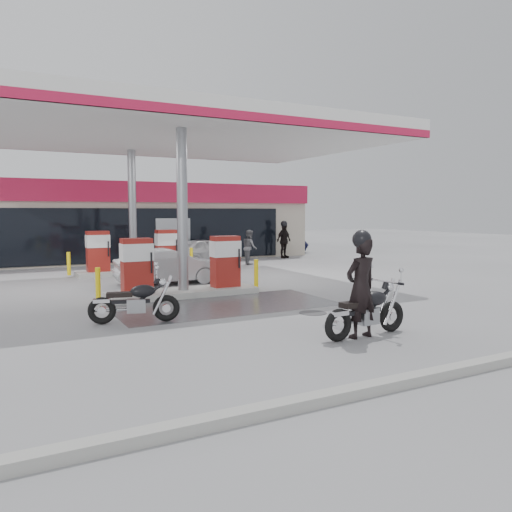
{
  "coord_description": "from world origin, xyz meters",
  "views": [
    {
      "loc": [
        -5.04,
        -12.25,
        2.55
      ],
      "look_at": [
        1.99,
        1.05,
        1.2
      ],
      "focal_mm": 35.0,
      "sensor_mm": 36.0,
      "label": 1
    }
  ],
  "objects_px": {
    "pump_island_far": "(133,257)",
    "parked_motorcycle": "(136,302)",
    "main_motorcycle": "(367,312)",
    "parked_car_right": "(273,243)",
    "biker_main": "(361,288)",
    "biker_walking": "(284,241)",
    "attendant": "(250,247)",
    "parked_car_left": "(7,252)",
    "hatchback_silver": "(170,266)",
    "pump_island_near": "(183,272)",
    "sedan_white": "(207,250)"
  },
  "relations": [
    {
      "from": "main_motorcycle",
      "to": "hatchback_silver",
      "type": "bearing_deg",
      "value": 92.71
    },
    {
      "from": "pump_island_far",
      "to": "biker_walking",
      "type": "xyz_separation_m",
      "value": [
        9.0,
        3.05,
        0.25
      ]
    },
    {
      "from": "sedan_white",
      "to": "hatchback_silver",
      "type": "height_order",
      "value": "hatchback_silver"
    },
    {
      "from": "sedan_white",
      "to": "main_motorcycle",
      "type": "bearing_deg",
      "value": 163.21
    },
    {
      "from": "parked_car_left",
      "to": "pump_island_near",
      "type": "bearing_deg",
      "value": 178.17
    },
    {
      "from": "parked_car_right",
      "to": "biker_walking",
      "type": "bearing_deg",
      "value": 154.26
    },
    {
      "from": "biker_main",
      "to": "parked_car_right",
      "type": "distance_m",
      "value": 20.35
    },
    {
      "from": "hatchback_silver",
      "to": "parked_car_right",
      "type": "height_order",
      "value": "parked_car_right"
    },
    {
      "from": "pump_island_far",
      "to": "biker_walking",
      "type": "height_order",
      "value": "biker_walking"
    },
    {
      "from": "pump_island_far",
      "to": "hatchback_silver",
      "type": "relative_size",
      "value": 1.37
    },
    {
      "from": "pump_island_near",
      "to": "sedan_white",
      "type": "xyz_separation_m",
      "value": [
        4.54,
        9.2,
        -0.11
      ]
    },
    {
      "from": "attendant",
      "to": "parked_motorcycle",
      "type": "bearing_deg",
      "value": 154.51
    },
    {
      "from": "main_motorcycle",
      "to": "attendant",
      "type": "bearing_deg",
      "value": 67.57
    },
    {
      "from": "pump_island_far",
      "to": "parked_motorcycle",
      "type": "bearing_deg",
      "value": -103.76
    },
    {
      "from": "pump_island_far",
      "to": "parked_motorcycle",
      "type": "height_order",
      "value": "pump_island_far"
    },
    {
      "from": "pump_island_far",
      "to": "biker_main",
      "type": "height_order",
      "value": "biker_main"
    },
    {
      "from": "main_motorcycle",
      "to": "attendant",
      "type": "distance_m",
      "value": 14.09
    },
    {
      "from": "main_motorcycle",
      "to": "parked_car_right",
      "type": "xyz_separation_m",
      "value": [
        8.34,
        18.45,
        0.16
      ]
    },
    {
      "from": "attendant",
      "to": "biker_walking",
      "type": "bearing_deg",
      "value": -43.57
    },
    {
      "from": "sedan_white",
      "to": "hatchback_silver",
      "type": "distance_m",
      "value": 7.81
    },
    {
      "from": "pump_island_far",
      "to": "biker_walking",
      "type": "bearing_deg",
      "value": 18.72
    },
    {
      "from": "attendant",
      "to": "parked_car_left",
      "type": "height_order",
      "value": "attendant"
    },
    {
      "from": "pump_island_near",
      "to": "parked_motorcycle",
      "type": "height_order",
      "value": "pump_island_near"
    },
    {
      "from": "pump_island_far",
      "to": "parked_motorcycle",
      "type": "distance_m",
      "value": 9.28
    },
    {
      "from": "biker_main",
      "to": "biker_walking",
      "type": "xyz_separation_m",
      "value": [
        7.54,
        15.52,
        -0.06
      ]
    },
    {
      "from": "biker_main",
      "to": "parked_car_right",
      "type": "xyz_separation_m",
      "value": [
        8.54,
        18.47,
        -0.37
      ]
    },
    {
      "from": "biker_walking",
      "to": "hatchback_silver",
      "type": "bearing_deg",
      "value": -164.65
    },
    {
      "from": "main_motorcycle",
      "to": "sedan_white",
      "type": "distance_m",
      "value": 15.91
    },
    {
      "from": "parked_car_left",
      "to": "biker_walking",
      "type": "relative_size",
      "value": 2.26
    },
    {
      "from": "biker_main",
      "to": "parked_car_right",
      "type": "relative_size",
      "value": 0.44
    },
    {
      "from": "pump_island_far",
      "to": "attendant",
      "type": "height_order",
      "value": "pump_island_far"
    },
    {
      "from": "biker_walking",
      "to": "parked_motorcycle",
      "type": "bearing_deg",
      "value": -154.61
    },
    {
      "from": "pump_island_far",
      "to": "parked_car_left",
      "type": "bearing_deg",
      "value": 126.87
    },
    {
      "from": "pump_island_near",
      "to": "attendant",
      "type": "height_order",
      "value": "pump_island_near"
    },
    {
      "from": "parked_car_right",
      "to": "hatchback_silver",
      "type": "bearing_deg",
      "value": 127.52
    },
    {
      "from": "pump_island_far",
      "to": "hatchback_silver",
      "type": "bearing_deg",
      "value": -83.04
    },
    {
      "from": "pump_island_near",
      "to": "parked_motorcycle",
      "type": "distance_m",
      "value": 3.74
    },
    {
      "from": "biker_main",
      "to": "parked_motorcycle",
      "type": "relative_size",
      "value": 1.01
    },
    {
      "from": "biker_main",
      "to": "parked_car_left",
      "type": "xyz_separation_m",
      "value": [
        -5.96,
        18.47,
        -0.39
      ]
    },
    {
      "from": "pump_island_near",
      "to": "biker_main",
      "type": "relative_size",
      "value": 2.52
    },
    {
      "from": "attendant",
      "to": "main_motorcycle",
      "type": "bearing_deg",
      "value": 176.03
    },
    {
      "from": "biker_main",
      "to": "parked_motorcycle",
      "type": "xyz_separation_m",
      "value": [
        -3.67,
        3.46,
        -0.55
      ]
    },
    {
      "from": "parked_motorcycle",
      "to": "parked_car_left",
      "type": "relative_size",
      "value": 0.46
    },
    {
      "from": "main_motorcycle",
      "to": "biker_main",
      "type": "distance_m",
      "value": 0.56
    },
    {
      "from": "pump_island_far",
      "to": "attendant",
      "type": "bearing_deg",
      "value": 9.7
    },
    {
      "from": "biker_main",
      "to": "biker_walking",
      "type": "distance_m",
      "value": 17.26
    },
    {
      "from": "pump_island_far",
      "to": "parked_car_left",
      "type": "xyz_separation_m",
      "value": [
        -4.5,
        6.0,
        -0.08
      ]
    },
    {
      "from": "sedan_white",
      "to": "pump_island_near",
      "type": "bearing_deg",
      "value": 147.38
    },
    {
      "from": "sedan_white",
      "to": "parked_car_left",
      "type": "relative_size",
      "value": 0.81
    },
    {
      "from": "pump_island_far",
      "to": "parked_car_left",
      "type": "height_order",
      "value": "pump_island_far"
    }
  ]
}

